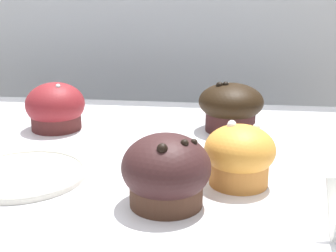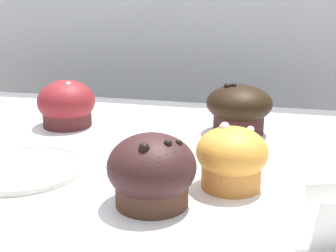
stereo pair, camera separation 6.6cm
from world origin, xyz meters
name	(u,v)px [view 1 (the left image)]	position (x,y,z in m)	size (l,w,h in m)	color
wall_back	(143,81)	(0.00, 0.60, 0.90)	(3.20, 0.10, 1.80)	#B2B7BC
muffin_front_center	(240,155)	(0.24, -0.08, 0.95)	(0.09, 0.09, 0.08)	#C47A34
muffin_back_left	(55,108)	(-0.06, 0.11, 0.95)	(0.10, 0.10, 0.08)	#4E201F
muffin_back_right	(166,172)	(0.16, -0.15, 0.95)	(0.10, 0.10, 0.08)	#462B1D
muffin_front_left	(231,106)	(0.23, 0.14, 0.96)	(0.11, 0.11, 0.08)	#391C1B
serving_plate	(23,174)	(-0.03, -0.09, 0.92)	(0.16, 0.16, 0.01)	beige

